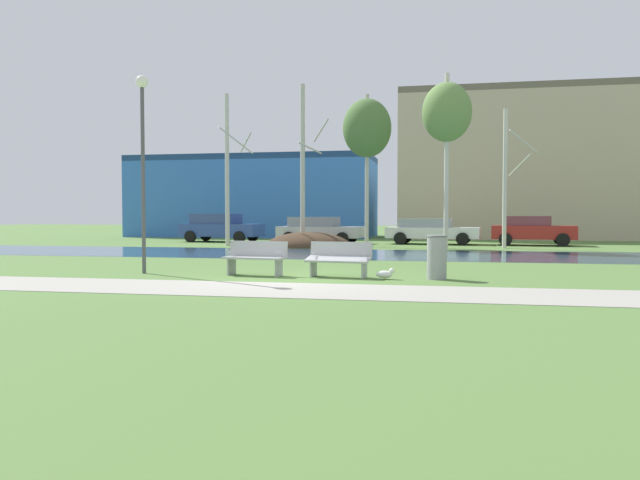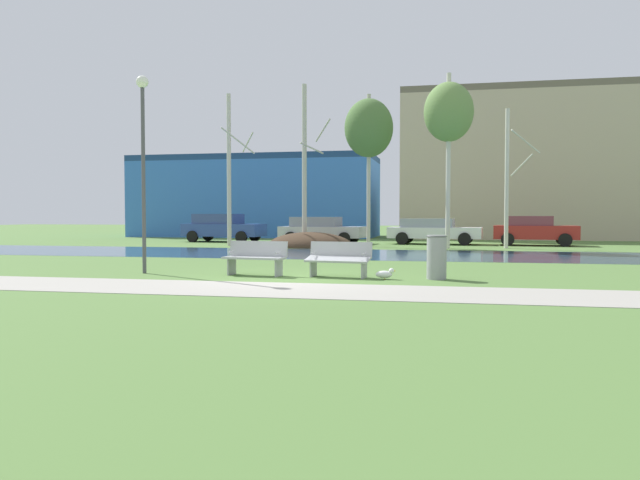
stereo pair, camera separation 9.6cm
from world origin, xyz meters
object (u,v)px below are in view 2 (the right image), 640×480
at_px(parked_van_nearest_blue, 222,227).
at_px(parked_sedan_second_silver, 321,229).
at_px(bench_right, 339,258).
at_px(trash_bin, 437,256).
at_px(parked_wagon_fourth_red, 534,230).
at_px(streetlamp, 143,141).
at_px(bench_left, 255,257).
at_px(parked_hatch_third_white, 433,230).
at_px(seagull, 385,274).

bearing_deg(parked_van_nearest_blue, parked_sedan_second_silver, -8.68).
xyz_separation_m(bench_right, parked_van_nearest_blue, (-9.84, 18.04, 0.35)).
relative_size(trash_bin, parked_wagon_fourth_red, 0.25).
relative_size(bench_right, streetlamp, 0.32).
height_order(bench_left, parked_van_nearest_blue, parked_van_nearest_blue).
xyz_separation_m(bench_left, streetlamp, (-3.04, -0.05, 2.99)).
bearing_deg(bench_left, parked_wagon_fourth_red, 62.55).
bearing_deg(bench_right, parked_sedan_second_silver, 103.10).
xyz_separation_m(parked_hatch_third_white, parked_wagon_fourth_red, (4.95, -0.27, 0.06)).
height_order(trash_bin, parked_sedan_second_silver, parked_sedan_second_silver).
relative_size(bench_left, parked_hatch_third_white, 0.34).
bearing_deg(parked_wagon_fourth_red, bench_right, -111.56).
bearing_deg(streetlamp, parked_hatch_third_white, 68.11).
height_order(streetlamp, parked_wagon_fourth_red, streetlamp).
height_order(trash_bin, seagull, trash_bin).
bearing_deg(bench_left, bench_right, 0.00).
distance_m(trash_bin, streetlamp, 8.11).
distance_m(bench_right, seagull, 1.26).
bearing_deg(parked_wagon_fourth_red, parked_van_nearest_blue, 177.45).
bearing_deg(bench_left, parked_hatch_third_white, 77.07).
bearing_deg(streetlamp, parked_wagon_fourth_red, 55.26).
relative_size(streetlamp, parked_sedan_second_silver, 1.13).
distance_m(parked_hatch_third_white, parked_wagon_fourth_red, 4.96).
xyz_separation_m(bench_right, parked_hatch_third_white, (1.88, 17.57, 0.25)).
bearing_deg(parked_hatch_third_white, seagull, -92.27).
relative_size(bench_right, seagull, 3.46).
relative_size(seagull, parked_hatch_third_white, 0.10).
height_order(seagull, streetlamp, streetlamp).
bearing_deg(parked_wagon_fourth_red, trash_bin, -104.44).
bearing_deg(trash_bin, parked_sedan_second_silver, 110.36).
bearing_deg(streetlamp, trash_bin, 0.24).
height_order(parked_hatch_third_white, parked_wagon_fourth_red, parked_wagon_fourth_red).
bearing_deg(parked_hatch_third_white, parked_wagon_fourth_red, -3.11).
bearing_deg(trash_bin, streetlamp, -179.76).
distance_m(bench_left, parked_sedan_second_silver, 17.25).
xyz_separation_m(trash_bin, parked_van_nearest_blue, (-12.21, 18.06, 0.28)).
bearing_deg(trash_bin, bench_right, 179.65).
height_order(bench_left, parked_wagon_fourth_red, parked_wagon_fourth_red).
bearing_deg(streetlamp, seagull, -2.39).
xyz_separation_m(bench_left, parked_hatch_third_white, (4.03, 17.57, 0.25)).
distance_m(seagull, parked_wagon_fourth_red, 18.51).
height_order(parked_sedan_second_silver, parked_wagon_fourth_red, parked_wagon_fourth_red).
height_order(streetlamp, parked_hatch_third_white, streetlamp).
bearing_deg(parked_hatch_third_white, streetlamp, -111.89).
relative_size(bench_left, seagull, 3.46).
relative_size(trash_bin, parked_van_nearest_blue, 0.23).
xyz_separation_m(parked_van_nearest_blue, parked_wagon_fourth_red, (16.67, -0.74, -0.05)).
distance_m(parked_van_nearest_blue, parked_hatch_third_white, 11.73).
bearing_deg(seagull, parked_hatch_third_white, 87.73).
xyz_separation_m(bench_right, seagull, (1.18, -0.31, -0.34)).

